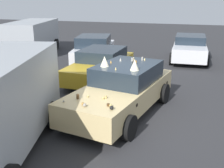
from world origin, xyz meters
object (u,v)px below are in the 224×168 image
(parked_sedan_near_left, at_px, (94,49))
(parked_sedan_behind_left, at_px, (190,48))
(art_car_decorated, at_px, (123,89))
(parked_van_far_left, at_px, (32,35))
(parked_sedan_far_right, at_px, (101,65))

(parked_sedan_near_left, height_order, parked_sedan_behind_left, parked_sedan_near_left)
(art_car_decorated, xyz_separation_m, parked_van_far_left, (7.28, 7.79, 0.39))
(art_car_decorated, distance_m, parked_sedan_far_right, 3.53)
(art_car_decorated, height_order, parked_van_far_left, parked_van_far_left)
(art_car_decorated, height_order, parked_sedan_behind_left, art_car_decorated)
(parked_van_far_left, height_order, parked_sedan_far_right, parked_van_far_left)
(parked_van_far_left, bearing_deg, art_car_decorated, 34.41)
(art_car_decorated, xyz_separation_m, parked_sedan_behind_left, (8.12, -1.68, -0.02))
(parked_sedan_near_left, xyz_separation_m, parked_sedan_behind_left, (1.99, -4.93, -0.01))
(parked_sedan_far_right, distance_m, parked_sedan_behind_left, 6.13)
(parked_sedan_behind_left, bearing_deg, art_car_decorated, -13.46)
(art_car_decorated, relative_size, parked_sedan_far_right, 1.10)
(art_car_decorated, distance_m, parked_sedan_near_left, 6.93)
(parked_sedan_far_right, bearing_deg, parked_sedan_behind_left, 146.92)
(parked_sedan_far_right, xyz_separation_m, parked_sedan_behind_left, (5.07, -3.45, 0.04))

